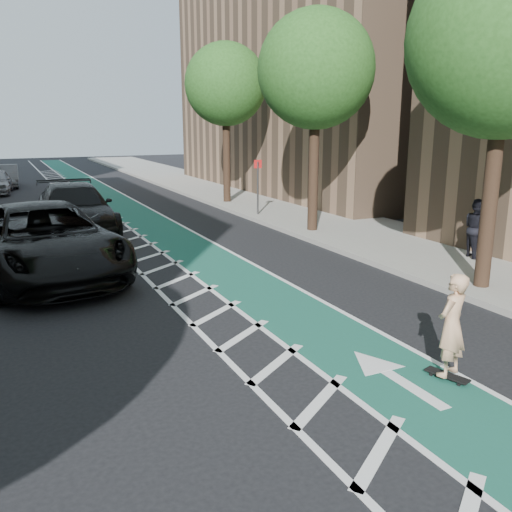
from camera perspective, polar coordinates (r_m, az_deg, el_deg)
ground at (r=10.12m, az=-9.29°, el=-9.68°), size 120.00×120.00×0.00m
bike_lane at (r=20.13m, az=-9.18°, el=2.21°), size 2.00×90.00×0.01m
buffer_strip at (r=19.77m, az=-13.35°, el=1.80°), size 1.40×90.00×0.01m
sidewalk_right at (r=22.77m, az=6.71°, el=3.82°), size 5.00×90.00×0.15m
curb_right at (r=21.58m, az=1.18°, el=3.37°), size 0.12×90.00×0.16m
building_right_far at (r=35.60m, az=9.75°, el=22.55°), size 14.00×22.00×19.00m
tree_r_b at (r=13.82m, az=25.14°, el=19.96°), size 4.20×4.20×7.90m
tree_r_c at (r=19.96m, az=6.30°, el=18.85°), size 4.20×4.20×7.90m
tree_r_d at (r=27.08m, az=-3.05°, el=17.58°), size 4.20×4.20×7.90m
sign_post at (r=23.40m, az=0.20°, el=7.34°), size 0.35×0.08×2.47m
skateboard at (r=9.38m, az=19.47°, el=-11.76°), size 0.41×0.74×0.10m
skateboarder at (r=9.06m, az=19.91°, el=-6.86°), size 0.70×0.57×1.68m
suv_near at (r=15.44m, az=-21.30°, el=1.53°), size 4.02×7.28×1.93m
suv_far at (r=21.15m, az=-18.54°, el=4.69°), size 2.54×6.21×1.80m
car_grey at (r=38.23m, az=-24.86°, el=7.64°), size 1.67×4.32×1.40m
pedestrian at (r=17.08m, az=22.21°, el=2.73°), size 0.89×1.00×1.73m
barrel_a at (r=17.50m, az=-24.00°, el=0.83°), size 0.66×0.66×0.90m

